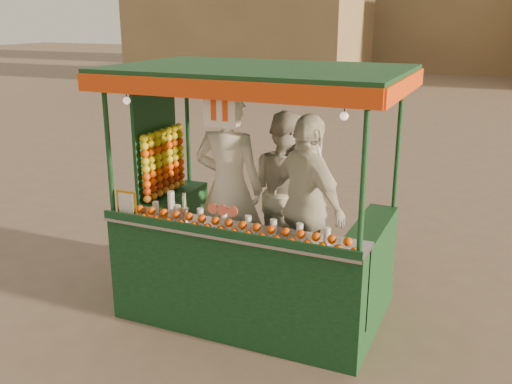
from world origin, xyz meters
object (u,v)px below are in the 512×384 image
at_px(vendor_left, 229,188).
at_px(vendor_right, 307,207).
at_px(vendor_middle, 286,191).
at_px(juice_cart, 246,239).

distance_m(vendor_left, vendor_right, 0.84).
bearing_deg(vendor_middle, vendor_right, 157.72).
xyz_separation_m(vendor_middle, vendor_right, (0.41, -0.51, 0.04)).
height_order(vendor_left, vendor_middle, vendor_left).
bearing_deg(vendor_left, vendor_right, 176.51).
relative_size(juice_cart, vendor_left, 1.40).
bearing_deg(vendor_left, vendor_middle, -133.46).
bearing_deg(vendor_right, vendor_middle, -16.64).
height_order(juice_cart, vendor_right, juice_cart).
xyz_separation_m(juice_cart, vendor_right, (0.58, 0.13, 0.38)).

